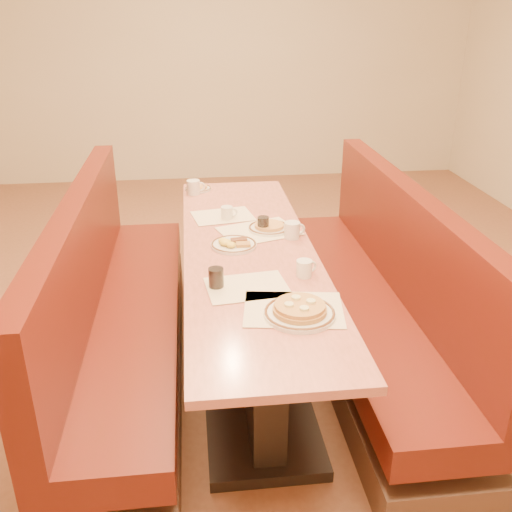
{
  "coord_description": "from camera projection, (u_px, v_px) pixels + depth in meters",
  "views": [
    {
      "loc": [
        -0.29,
        -2.8,
        1.96
      ],
      "look_at": [
        0.0,
        -0.32,
        0.85
      ],
      "focal_mm": 40.0,
      "sensor_mm": 36.0,
      "label": 1
    }
  ],
  "objects": [
    {
      "name": "ground",
      "position": [
        250.0,
        365.0,
        3.37
      ],
      "size": [
        8.0,
        8.0,
        0.0
      ],
      "primitive_type": "plane",
      "color": "#9E6647",
      "rests_on": "ground"
    },
    {
      "name": "room_envelope",
      "position": [
        248.0,
        10.0,
        2.58
      ],
      "size": [
        6.04,
        8.04,
        2.82
      ],
      "color": "beige",
      "rests_on": "ground"
    },
    {
      "name": "diner_table",
      "position": [
        249.0,
        310.0,
        3.22
      ],
      "size": [
        0.7,
        2.5,
        0.75
      ],
      "color": "black",
      "rests_on": "ground"
    },
    {
      "name": "booth_left",
      "position": [
        118.0,
        320.0,
        3.15
      ],
      "size": [
        0.55,
        2.5,
        1.05
      ],
      "color": "#4C3326",
      "rests_on": "ground"
    },
    {
      "name": "booth_right",
      "position": [
        375.0,
        305.0,
        3.3
      ],
      "size": [
        0.55,
        2.5,
        1.05
      ],
      "color": "#4C3326",
      "rests_on": "ground"
    },
    {
      "name": "placemat_near_left",
      "position": [
        247.0,
        287.0,
        2.65
      ],
      "size": [
        0.4,
        0.32,
        0.0
      ],
      "primitive_type": "cube",
      "rotation": [
        0.0,
        0.0,
        0.12
      ],
      "color": "#FDE4C6",
      "rests_on": "diner_table"
    },
    {
      "name": "placemat_near_right",
      "position": [
        293.0,
        309.0,
        2.46
      ],
      "size": [
        0.47,
        0.38,
        0.0
      ],
      "primitive_type": "cube",
      "rotation": [
        0.0,
        0.0,
        -0.15
      ],
      "color": "#FDE4C6",
      "rests_on": "diner_table"
    },
    {
      "name": "placemat_far_left",
      "position": [
        223.0,
        216.0,
        3.53
      ],
      "size": [
        0.4,
        0.33,
        0.0
      ],
      "primitive_type": "cube",
      "rotation": [
        0.0,
        0.0,
        0.18
      ],
      "color": "#FDE4C6",
      "rests_on": "diner_table"
    },
    {
      "name": "placemat_far_right",
      "position": [
        259.0,
        231.0,
        3.3
      ],
      "size": [
        0.51,
        0.44,
        0.0
      ],
      "primitive_type": "cube",
      "rotation": [
        0.0,
        0.0,
        0.33
      ],
      "color": "#FDE4C6",
      "rests_on": "diner_table"
    },
    {
      "name": "pancake_plate",
      "position": [
        300.0,
        311.0,
        2.4
      ],
      "size": [
        0.31,
        0.31,
        0.07
      ],
      "rotation": [
        0.0,
        0.0,
        -0.26
      ],
      "color": "silver",
      "rests_on": "diner_table"
    },
    {
      "name": "eggs_plate",
      "position": [
        233.0,
        244.0,
        3.09
      ],
      "size": [
        0.25,
        0.25,
        0.05
      ],
      "rotation": [
        0.0,
        0.0,
        -0.01
      ],
      "color": "silver",
      "rests_on": "diner_table"
    },
    {
      "name": "extra_plate_mid",
      "position": [
        269.0,
        227.0,
        3.32
      ],
      "size": [
        0.24,
        0.24,
        0.05
      ],
      "rotation": [
        0.0,
        0.0,
        -0.17
      ],
      "color": "silver",
      "rests_on": "diner_table"
    },
    {
      "name": "extra_plate_far",
      "position": [
        198.0,
        188.0,
        4.03
      ],
      "size": [
        0.19,
        0.19,
        0.04
      ],
      "rotation": [
        0.0,
        0.0,
        0.01
      ],
      "color": "silver",
      "rests_on": "diner_table"
    },
    {
      "name": "coffee_mug_a",
      "position": [
        305.0,
        268.0,
        2.75
      ],
      "size": [
        0.11,
        0.08,
        0.08
      ],
      "rotation": [
        0.0,
        0.0,
        0.38
      ],
      "color": "silver",
      "rests_on": "diner_table"
    },
    {
      "name": "coffee_mug_b",
      "position": [
        227.0,
        213.0,
        3.48
      ],
      "size": [
        0.1,
        0.07,
        0.08
      ],
      "rotation": [
        0.0,
        0.0,
        0.02
      ],
      "color": "silver",
      "rests_on": "diner_table"
    },
    {
      "name": "coffee_mug_c",
      "position": [
        293.0,
        230.0,
        3.19
      ],
      "size": [
        0.12,
        0.09,
        0.09
      ],
      "rotation": [
        0.0,
        0.0,
        0.21
      ],
      "color": "silver",
      "rests_on": "diner_table"
    },
    {
      "name": "coffee_mug_d",
      "position": [
        194.0,
        187.0,
        3.93
      ],
      "size": [
        0.13,
        0.09,
        0.1
      ],
      "rotation": [
        0.0,
        0.0,
        0.15
      ],
      "color": "silver",
      "rests_on": "diner_table"
    },
    {
      "name": "soda_tumbler_near",
      "position": [
        216.0,
        278.0,
        2.63
      ],
      "size": [
        0.07,
        0.07,
        0.1
      ],
      "color": "black",
      "rests_on": "diner_table"
    },
    {
      "name": "soda_tumbler_mid",
      "position": [
        263.0,
        224.0,
        3.28
      ],
      "size": [
        0.07,
        0.07,
        0.09
      ],
      "color": "black",
      "rests_on": "diner_table"
    }
  ]
}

